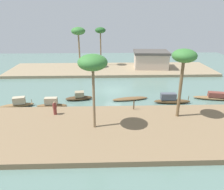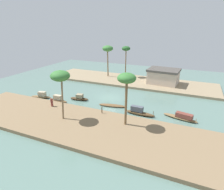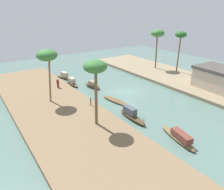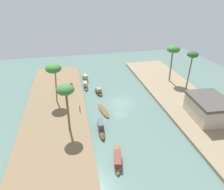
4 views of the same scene
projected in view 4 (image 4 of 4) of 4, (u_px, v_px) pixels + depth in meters
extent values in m
plane|color=slate|center=(121.00, 103.00, 37.42)|extent=(65.04, 65.04, 0.00)
cube|color=#846B4C|center=(56.00, 109.00, 35.05)|extent=(41.07, 10.42, 0.51)
cube|color=#937F60|center=(179.00, 95.00, 39.55)|extent=(41.07, 10.42, 0.51)
ellipsoid|color=brown|center=(103.00, 110.00, 34.81)|extent=(5.07, 1.87, 0.35)
ellipsoid|color=brown|center=(86.00, 87.00, 43.09)|extent=(3.83, 1.00, 0.46)
cube|color=tan|center=(85.00, 84.00, 42.82)|extent=(1.56, 0.77, 0.86)
ellipsoid|color=brown|center=(118.00, 158.00, 24.94)|extent=(5.30, 2.08, 0.43)
cube|color=brown|center=(118.00, 158.00, 24.19)|extent=(2.60, 1.36, 0.66)
cylinder|color=brown|center=(118.00, 171.00, 22.75)|extent=(0.07, 0.07, 0.37)
ellipsoid|color=brown|center=(85.00, 79.00, 47.00)|extent=(4.21, 1.82, 0.43)
cube|color=tan|center=(85.00, 77.00, 46.42)|extent=(1.59, 1.10, 0.86)
cylinder|color=brown|center=(87.00, 80.00, 45.36)|extent=(0.07, 0.07, 0.48)
ellipsoid|color=brown|center=(101.00, 130.00, 29.86)|extent=(4.81, 1.13, 0.55)
cube|color=#4C515B|center=(101.00, 124.00, 30.01)|extent=(1.99, 0.84, 0.85)
cylinder|color=brown|center=(103.00, 136.00, 27.80)|extent=(0.07, 0.07, 0.58)
ellipsoid|color=#47331E|center=(99.00, 92.00, 40.85)|extent=(3.78, 1.66, 0.51)
cube|color=gray|center=(99.00, 90.00, 40.48)|extent=(1.35, 1.13, 0.67)
cylinder|color=brown|center=(72.00, 87.00, 41.27)|extent=(0.52, 0.52, 0.74)
cube|color=brown|center=(72.00, 85.00, 40.96)|extent=(0.42, 0.45, 0.59)
sphere|color=tan|center=(71.00, 83.00, 40.77)|extent=(0.20, 0.20, 0.20)
cylinder|color=#4C3823|center=(80.00, 109.00, 33.66)|extent=(0.14, 0.14, 1.08)
cylinder|color=#7F6647|center=(56.00, 87.00, 35.62)|extent=(0.25, 0.71, 5.94)
ellipsoid|color=#387533|center=(53.00, 69.00, 33.95)|extent=(2.72, 2.72, 1.50)
cylinder|color=brown|center=(68.00, 112.00, 28.16)|extent=(0.33, 0.44, 6.18)
ellipsoid|color=#387533|center=(65.00, 90.00, 26.46)|extent=(2.48, 2.48, 1.37)
cylinder|color=brown|center=(189.00, 73.00, 40.21)|extent=(0.26, 0.33, 6.87)
ellipsoid|color=#235623|center=(193.00, 55.00, 38.37)|extent=(2.19, 2.19, 1.20)
cylinder|color=#7F6647|center=(171.00, 67.00, 43.61)|extent=(0.33, 0.51, 6.75)
ellipsoid|color=#387533|center=(173.00, 49.00, 41.75)|extent=(2.77, 2.77, 1.53)
cube|color=#C6B29E|center=(208.00, 109.00, 31.81)|extent=(6.92, 5.53, 2.95)
cube|color=#4C4742|center=(210.00, 100.00, 31.00)|extent=(7.33, 5.86, 0.48)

